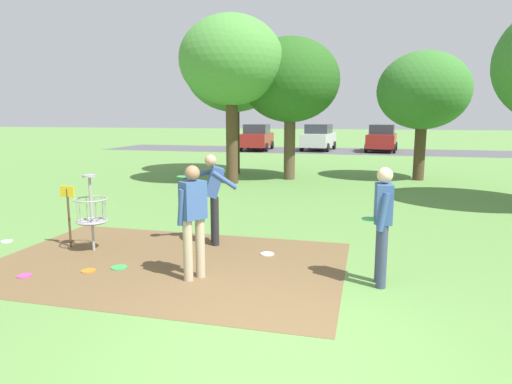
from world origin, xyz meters
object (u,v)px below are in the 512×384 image
object	(u,v)px
player_throwing	(383,220)
frisbee_far_right	(119,267)
parked_car_center_left	(319,137)
frisbee_mid_grass	(7,241)
disc_golf_basket	(89,210)
tree_mid_left	(423,91)
tree_mid_center	(231,61)
player_foreground_watching	(193,216)
parked_car_leftmost	(257,137)
player_waiting_left	(213,193)
frisbee_by_tee	(88,271)
tree_near_left	(234,70)
parked_car_center_right	(382,138)
frisbee_scattered_a	(267,254)
frisbee_near_basket	(25,276)
tree_near_right	(290,81)

from	to	relation	value
player_throwing	frisbee_far_right	world-z (taller)	player_throwing
player_throwing	parked_car_center_left	bearing A→B (deg)	98.22
player_throwing	frisbee_mid_grass	world-z (taller)	player_throwing
disc_golf_basket	tree_mid_left	distance (m)	13.13
tree_mid_center	player_foreground_watching	bearing A→B (deg)	-76.21
tree_mid_center	parked_car_center_left	distance (m)	16.89
frisbee_far_right	parked_car_leftmost	distance (m)	25.16
player_waiting_left	tree_mid_center	world-z (taller)	tree_mid_center
player_throwing	player_waiting_left	bearing A→B (deg)	155.25
disc_golf_basket	frisbee_by_tee	size ratio (longest dim) A/B	6.44
player_foreground_watching	player_waiting_left	world-z (taller)	same
tree_near_left	parked_car_center_right	world-z (taller)	tree_near_left
tree_mid_left	parked_car_center_left	size ratio (longest dim) A/B	1.10
disc_golf_basket	frisbee_far_right	bearing A→B (deg)	-36.25
frisbee_by_tee	frisbee_scattered_a	xyz separation A→B (m)	(2.54, 1.53, 0.00)
player_waiting_left	parked_car_leftmost	xyz separation A→B (m)	(-4.94, 23.16, -0.06)
frisbee_by_tee	disc_golf_basket	bearing A→B (deg)	122.07
tree_mid_left	player_waiting_left	bearing A→B (deg)	-114.94
frisbee_scattered_a	player_throwing	bearing A→B (deg)	-27.65
player_throwing	frisbee_far_right	size ratio (longest dim) A/B	6.76
frisbee_near_basket	disc_golf_basket	bearing A→B (deg)	82.75
frisbee_near_basket	frisbee_mid_grass	world-z (taller)	same
player_throwing	disc_golf_basket	bearing A→B (deg)	174.85
parked_car_center_left	parked_car_center_right	xyz separation A→B (m)	(4.33, -0.00, 0.00)
player_waiting_left	tree_mid_left	bearing A→B (deg)	65.06
player_foreground_watching	tree_near_left	world-z (taller)	tree_near_left
player_waiting_left	parked_car_center_left	world-z (taller)	parked_car_center_left
player_waiting_left	frisbee_near_basket	world-z (taller)	player_waiting_left
frisbee_by_tee	player_throwing	bearing A→B (deg)	7.02
tree_mid_center	parked_car_leftmost	bearing A→B (deg)	100.80
disc_golf_basket	tree_mid_center	distance (m)	9.17
tree_near_left	parked_car_leftmost	bearing A→B (deg)	99.83
tree_near_right	tree_near_left	bearing A→B (deg)	153.71
frisbee_by_tee	tree_mid_center	distance (m)	10.40
tree_mid_left	tree_mid_center	bearing A→B (deg)	-159.10
frisbee_mid_grass	frisbee_scattered_a	size ratio (longest dim) A/B	0.88
disc_golf_basket	tree_mid_left	world-z (taller)	tree_mid_left
frisbee_near_basket	parked_car_center_left	xyz separation A→B (m)	(1.56, 26.39, 0.91)
frisbee_scattered_a	disc_golf_basket	bearing A→B (deg)	-170.42
player_foreground_watching	tree_near_left	distance (m)	12.95
player_foreground_watching	frisbee_by_tee	xyz separation A→B (m)	(-1.74, -0.12, -0.96)
parked_car_center_left	player_foreground_watching	bearing A→B (deg)	-87.82
frisbee_far_right	tree_mid_left	size ratio (longest dim) A/B	0.05
disc_golf_basket	tree_near_left	bearing A→B (deg)	93.51
frisbee_near_basket	frisbee_scattered_a	distance (m)	3.88
player_waiting_left	frisbee_scattered_a	size ratio (longest dim) A/B	7.17
frisbee_near_basket	parked_car_center_right	world-z (taller)	parked_car_center_right
parked_car_center_left	frisbee_near_basket	bearing A→B (deg)	-93.38
parked_car_leftmost	parked_car_center_left	xyz separation A→B (m)	(4.29, 0.87, 0.00)
tree_near_right	tree_mid_center	size ratio (longest dim) A/B	0.90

